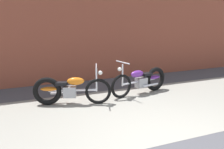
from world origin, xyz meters
name	(u,v)px	position (x,y,z in m)	size (l,w,h in m)	color
ground_plane	(171,143)	(0.00, 0.00, 0.00)	(80.00, 80.00, 0.00)	#47474C
sidewalk_slab	(128,110)	(0.00, 1.75, 0.00)	(36.00, 3.50, 0.01)	gray
brick_building_wall	(84,14)	(0.00, 5.20, 2.32)	(36.00, 0.50, 4.63)	brown
motorcycle_orange	(67,90)	(-1.25, 2.76, 0.40)	(1.93, 0.88, 1.03)	black
motorcycle_purple	(143,80)	(1.05, 2.85, 0.40)	(1.98, 0.68, 1.03)	black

